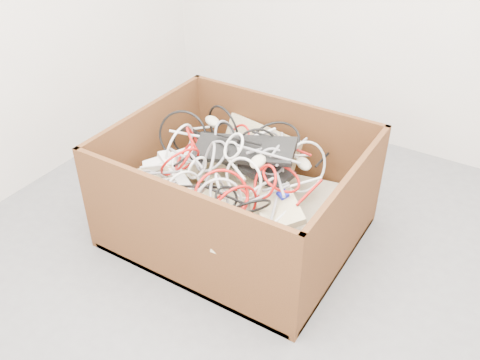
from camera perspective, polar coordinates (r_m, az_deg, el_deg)
The scene contains 8 objects.
ground at distance 2.32m, azimuth 2.32°, elevation -11.90°, with size 3.00×3.00×0.00m, color #525255.
cardboard_box at distance 2.51m, azimuth -0.51°, elevation -3.03°, with size 1.08×0.90×0.54m.
keyboard_pile at distance 2.44m, azimuth -0.77°, elevation -0.18°, with size 0.97×0.89×0.41m.
mice_scatter at distance 2.39m, azimuth -0.43°, elevation 0.83°, with size 0.66×0.63×0.22m.
power_strip_left at distance 2.51m, azimuth -7.23°, elevation 2.35°, with size 0.30×0.05×0.04m, color white.
power_strip_right at distance 2.44m, azimuth -7.10°, elevation 0.80°, with size 0.29×0.06×0.04m, color white.
vga_plug at distance 2.24m, azimuth 4.67°, elevation -1.55°, with size 0.04×0.04×0.02m, color #0C16BB.
cable_tangle at distance 2.38m, azimuth -1.65°, elevation 1.72°, with size 0.90×0.84×0.40m.
Camera 1 is at (0.76, -1.40, 1.69)m, focal length 39.21 mm.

